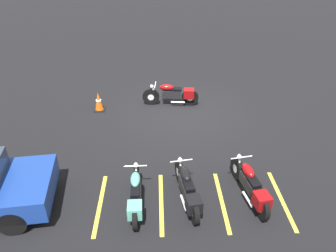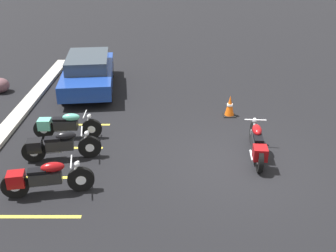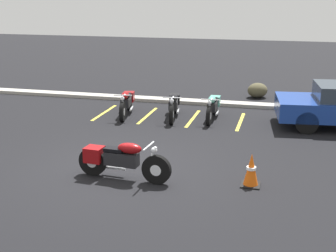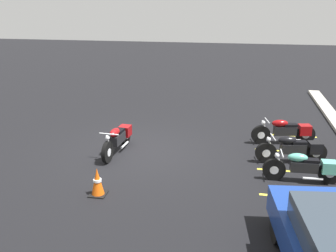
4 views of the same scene
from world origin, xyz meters
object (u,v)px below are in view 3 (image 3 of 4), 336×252
(parked_bike_0, at_px, (126,102))
(landscape_rock_1, at_px, (258,90))
(landscape_rock_0, at_px, (330,95))
(traffic_cone, at_px, (251,171))
(parked_bike_1, at_px, (174,104))
(motorcycle_maroon_featured, at_px, (119,159))
(parked_bike_2, at_px, (213,106))

(parked_bike_0, relative_size, landscape_rock_1, 2.67)
(landscape_rock_0, distance_m, traffic_cone, 8.62)
(parked_bike_1, distance_m, landscape_rock_0, 6.06)
(motorcycle_maroon_featured, bearing_deg, parked_bike_1, 95.51)
(landscape_rock_0, height_order, landscape_rock_1, landscape_rock_1)
(motorcycle_maroon_featured, distance_m, landscape_rock_0, 9.96)
(parked_bike_0, distance_m, parked_bike_2, 2.79)
(motorcycle_maroon_featured, bearing_deg, parked_bike_2, 82.48)
(motorcycle_maroon_featured, distance_m, parked_bike_0, 5.41)
(parked_bike_0, bearing_deg, parked_bike_2, 83.43)
(motorcycle_maroon_featured, height_order, traffic_cone, motorcycle_maroon_featured)
(parked_bike_0, xyz_separation_m, parked_bike_2, (2.78, 0.20, -0.02))
(motorcycle_maroon_featured, xyz_separation_m, parked_bike_2, (1.15, 5.35, -0.03))
(parked_bike_1, bearing_deg, parked_bike_0, -97.11)
(motorcycle_maroon_featured, relative_size, traffic_cone, 3.02)
(traffic_cone, bearing_deg, landscape_rock_0, 75.54)
(motorcycle_maroon_featured, height_order, landscape_rock_1, motorcycle_maroon_featured)
(parked_bike_2, height_order, landscape_rock_1, parked_bike_2)
(motorcycle_maroon_featured, height_order, parked_bike_2, motorcycle_maroon_featured)
(landscape_rock_0, bearing_deg, parked_bike_2, -138.55)
(parked_bike_2, relative_size, landscape_rock_0, 2.99)
(landscape_rock_0, bearing_deg, traffic_cone, -104.46)
(parked_bike_0, height_order, landscape_rock_1, parked_bike_0)
(landscape_rock_0, xyz_separation_m, landscape_rock_1, (-2.60, 0.14, 0.01))
(landscape_rock_1, bearing_deg, motorcycle_maroon_featured, -104.69)
(landscape_rock_1, relative_size, traffic_cone, 1.10)
(parked_bike_0, bearing_deg, landscape_rock_1, 122.22)
(parked_bike_1, height_order, parked_bike_2, parked_bike_1)
(parked_bike_0, height_order, traffic_cone, parked_bike_0)
(parked_bike_2, relative_size, traffic_cone, 2.83)
(parked_bike_1, xyz_separation_m, landscape_rock_1, (2.39, 3.58, -0.15))
(traffic_cone, bearing_deg, landscape_rock_1, 93.02)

